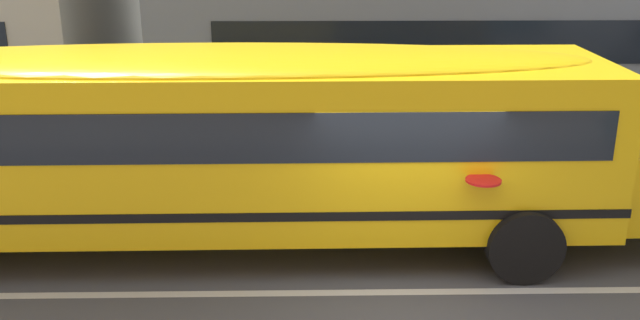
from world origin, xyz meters
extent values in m
plane|color=#4C4C4F|center=(0.00, 0.00, 0.00)|extent=(400.00, 400.00, 0.00)
cube|color=gray|center=(0.00, 7.62, 0.01)|extent=(120.00, 3.00, 0.01)
cube|color=silver|center=(0.00, 0.00, 0.00)|extent=(110.00, 0.16, 0.01)
cube|color=yellow|center=(-2.83, 1.61, 1.72)|extent=(11.86, 2.77, 2.37)
cube|color=black|center=(-2.83, 1.61, 2.15)|extent=(11.15, 2.81, 0.69)
cube|color=black|center=(-2.83, 1.61, 1.02)|extent=(11.88, 2.80, 0.13)
ellipsoid|color=yellow|center=(-2.83, 1.61, 2.91)|extent=(11.39, 2.55, 0.39)
cylinder|color=red|center=(0.97, 0.10, 1.60)|extent=(0.48, 0.48, 0.03)
cylinder|color=black|center=(1.66, 2.99, 0.54)|extent=(1.08, 0.31, 1.08)
cylinder|color=black|center=(1.68, 0.30, 0.54)|extent=(1.08, 0.31, 1.08)
cube|color=black|center=(5.35, 9.10, 1.92)|extent=(18.15, 0.04, 1.10)
camera|label=1|loc=(-1.36, -8.62, 4.89)|focal=39.76mm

